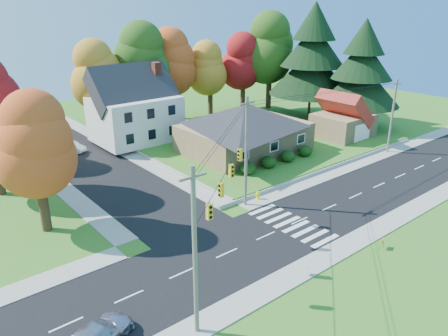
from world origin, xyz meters
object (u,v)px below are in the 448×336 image
object	(u,v)px
ranch_house	(244,128)
fire_hydrant	(258,196)
silver_sedan	(96,335)

from	to	relation	value
ranch_house	fire_hydrant	xyz separation A→B (m)	(-7.82, -10.67, -2.86)
ranch_house	silver_sedan	distance (m)	33.14
fire_hydrant	ranch_house	bearing A→B (deg)	53.78
silver_sedan	fire_hydrant	bearing A→B (deg)	-85.22
silver_sedan	fire_hydrant	xyz separation A→B (m)	(19.46, 7.97, -0.26)
ranch_house	silver_sedan	size ratio (longest dim) A/B	3.24
ranch_house	fire_hydrant	bearing A→B (deg)	-126.22
ranch_house	silver_sedan	bearing A→B (deg)	-145.65
fire_hydrant	silver_sedan	bearing A→B (deg)	-157.73
silver_sedan	fire_hydrant	distance (m)	21.03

